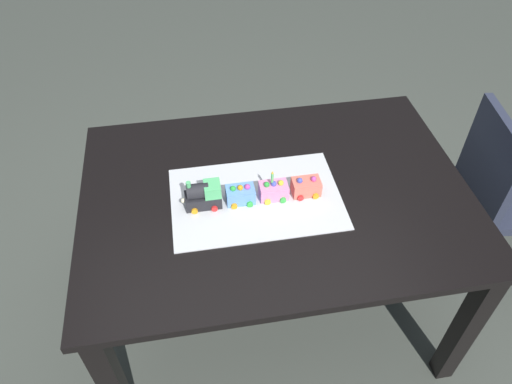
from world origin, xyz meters
TOP-DOWN VIEW (x-y plane):
  - ground_plane at (0.00, 0.00)m, footprint 8.00×8.00m
  - dining_table at (0.00, 0.00)m, footprint 1.40×1.00m
  - chair at (1.03, 0.08)m, footprint 0.45×0.45m
  - cake_board at (-0.08, -0.03)m, footprint 0.60×0.40m
  - cake_locomotive at (-0.26, -0.03)m, footprint 0.14×0.08m
  - cake_car_caboose_sky_blue at (-0.13, -0.03)m, footprint 0.10×0.08m
  - cake_car_flatbed_bubblegum at (-0.02, -0.03)m, footprint 0.10×0.08m
  - cake_car_hopper_coral at (0.10, -0.03)m, footprint 0.10×0.08m
  - birthday_candle at (-0.02, -0.03)m, footprint 0.01×0.01m

SIDE VIEW (x-z plane):
  - ground_plane at x=0.00m, z-range 0.00..0.00m
  - chair at x=1.03m, z-range 0.04..0.90m
  - dining_table at x=0.00m, z-range 0.26..1.00m
  - cake_board at x=-0.08m, z-range 0.74..0.74m
  - cake_car_hopper_coral at x=0.10m, z-range 0.74..0.81m
  - cake_car_caboose_sky_blue at x=-0.13m, z-range 0.74..0.81m
  - cake_car_flatbed_bubblegum at x=-0.02m, z-range 0.74..0.81m
  - cake_locomotive at x=-0.26m, z-range 0.73..0.85m
  - birthday_candle at x=-0.02m, z-range 0.81..0.87m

